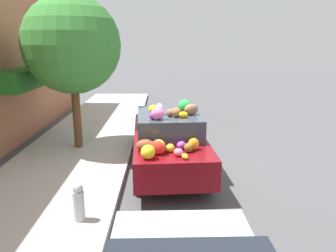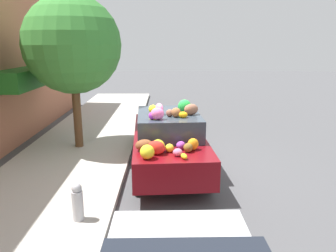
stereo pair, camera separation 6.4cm
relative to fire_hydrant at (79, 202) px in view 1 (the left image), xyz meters
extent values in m
plane|color=#4C4C4F|center=(2.91, -1.66, -0.49)|extent=(60.00, 60.00, 0.00)
cube|color=#B2ADA3|center=(2.91, 1.04, -0.42)|extent=(24.00, 3.20, 0.15)
cube|color=#195919|center=(5.06, 2.69, 1.68)|extent=(3.77, 0.90, 0.55)
cylinder|color=brown|center=(4.29, 1.07, 0.68)|extent=(0.24, 0.24, 2.04)
sphere|color=#388433|center=(4.29, 1.07, 2.67)|extent=(2.77, 2.77, 2.77)
cylinder|color=#B2B2B7|center=(0.00, 0.00, -0.07)|extent=(0.20, 0.20, 0.55)
sphere|color=#B2B2B7|center=(0.00, 0.00, 0.26)|extent=(0.18, 0.18, 0.18)
cube|color=maroon|center=(2.91, -1.62, 0.15)|extent=(4.66, 2.02, 0.65)
cube|color=#333D47|center=(2.73, -1.63, 0.75)|extent=(2.15, 1.65, 0.54)
cylinder|color=black|center=(4.27, -0.74, -0.17)|extent=(0.65, 0.22, 0.64)
cylinder|color=black|center=(4.37, -2.32, -0.17)|extent=(0.65, 0.22, 0.64)
cylinder|color=black|center=(1.45, -0.92, -0.17)|extent=(0.65, 0.22, 0.64)
cylinder|color=black|center=(1.55, -2.50, -0.17)|extent=(0.65, 0.22, 0.64)
sphere|color=yellow|center=(1.31, -1.64, 0.57)|extent=(0.22, 0.22, 0.18)
ellipsoid|color=pink|center=(2.02, -1.37, 1.15)|extent=(0.28, 0.33, 0.28)
sphere|color=yellow|center=(4.83, -1.85, 0.56)|extent=(0.22, 0.22, 0.18)
sphere|color=yellow|center=(0.89, -1.19, 0.62)|extent=(0.40, 0.40, 0.29)
sphere|color=red|center=(3.94, -2.18, 0.59)|extent=(0.24, 0.24, 0.23)
ellipsoid|color=pink|center=(2.57, -1.41, 1.15)|extent=(0.36, 0.26, 0.28)
ellipsoid|color=#FBA110|center=(2.21, -1.97, 1.09)|extent=(0.19, 0.23, 0.14)
sphere|color=yellow|center=(2.70, -1.24, 1.12)|extent=(0.30, 0.30, 0.21)
sphere|color=brown|center=(2.34, -1.65, 1.10)|extent=(0.19, 0.19, 0.18)
ellipsoid|color=brown|center=(1.33, -1.40, 0.58)|extent=(0.27, 0.33, 0.21)
ellipsoid|color=brown|center=(1.41, -1.10, 0.60)|extent=(0.32, 0.42, 0.25)
ellipsoid|color=purple|center=(1.50, -1.89, 0.56)|extent=(0.29, 0.28, 0.18)
sphere|color=olive|center=(1.31, -2.03, 0.57)|extent=(0.26, 0.26, 0.20)
ellipsoid|color=pink|center=(1.06, -1.80, 0.55)|extent=(0.23, 0.23, 0.16)
ellipsoid|color=red|center=(1.16, -1.36, 0.62)|extent=(0.29, 0.40, 0.30)
sphere|color=purple|center=(2.03, -1.25, 1.10)|extent=(0.22, 0.22, 0.18)
ellipsoid|color=orange|center=(1.45, -2.15, 0.60)|extent=(0.30, 0.32, 0.26)
ellipsoid|color=yellow|center=(0.88, -1.92, 0.53)|extent=(0.22, 0.18, 0.11)
sphere|color=yellow|center=(1.25, -1.40, 0.62)|extent=(0.41, 0.41, 0.29)
sphere|color=green|center=(4.43, -2.17, 0.58)|extent=(0.27, 0.27, 0.22)
sphere|color=brown|center=(2.28, -1.81, 1.13)|extent=(0.32, 0.32, 0.22)
ellipsoid|color=brown|center=(2.52, -2.18, 1.15)|extent=(0.37, 0.43, 0.27)
ellipsoid|color=green|center=(2.70, -2.03, 1.19)|extent=(0.30, 0.37, 0.34)
camera|label=1|loc=(-5.27, -1.49, 2.72)|focal=35.00mm
camera|label=2|loc=(-5.27, -1.55, 2.72)|focal=35.00mm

